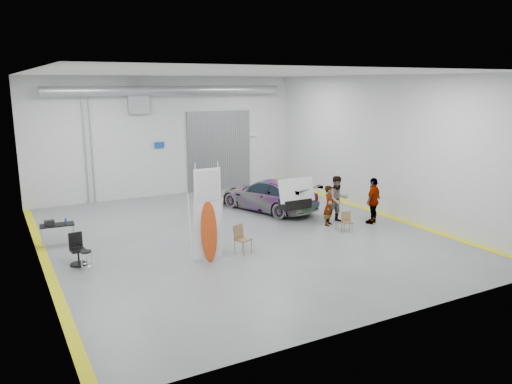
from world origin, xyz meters
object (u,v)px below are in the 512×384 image
work_table (55,225)px  surfboard_display (209,222)px  sedan_car (268,195)px  person_c (373,201)px  person_b (337,199)px  folding_chair_near (243,245)px  office_chair (78,251)px  folding_chair_far (347,226)px  person_a (329,205)px  shop_stool (87,261)px

work_table → surfboard_display: bearing=-45.6°
sedan_car → person_c: (2.70, -3.93, 0.25)m
sedan_car → person_b: bearing=97.1°
surfboard_display → folding_chair_near: bearing=8.9°
person_c → office_chair: size_ratio=1.89×
office_chair → folding_chair_far: bearing=-13.2°
sedan_car → person_a: bearing=87.3°
sedan_car → office_chair: (-8.78, -3.17, -0.26)m
person_a → folding_chair_near: 4.88m
surfboard_display → folding_chair_near: size_ratio=3.32×
person_a → person_c: 1.87m
person_c → folding_chair_near: size_ratio=1.96×
surfboard_display → folding_chair_far: bearing=6.6°
person_a → work_table: bearing=132.2°
folding_chair_far → person_b: bearing=89.5°
person_b → folding_chair_near: person_b is taller
person_b → person_c: 1.45m
folding_chair_near → folding_chair_far: size_ratio=1.26×
folding_chair_near → work_table: folding_chair_near is taller
folding_chair_near → shop_stool: size_ratio=1.45×
sedan_car → person_c: 4.78m
person_a → person_b: (0.56, 0.18, 0.16)m
person_c → folding_chair_far: size_ratio=2.47×
office_chair → sedan_car: bearing=13.8°
person_a → folding_chair_far: 1.25m
shop_stool → office_chair: size_ratio=0.66×
person_a → folding_chair_near: person_a is taller
folding_chair_far → shop_stool: bearing=-161.6°
sedan_car → shop_stool: size_ratio=7.24×
shop_stool → office_chair: office_chair is taller
surfboard_display → office_chair: bearing=157.7°
person_b → folding_chair_far: person_b is taller
folding_chair_near → office_chair: bearing=140.3°
person_a → office_chair: (-9.73, 0.13, -0.37)m
person_a → work_table: size_ratio=1.36×
sedan_car → person_b: size_ratio=2.50×
person_c → folding_chair_near: (-6.39, -0.80, -0.65)m
person_a → person_c: person_c is taller
person_c → folding_chair_far: 1.91m
person_a → office_chair: size_ratio=1.62×
sedan_car → person_a: size_ratio=2.97×
surfboard_display → office_chair: size_ratio=3.20×
folding_chair_far → work_table: size_ratio=0.64×
sedan_car → folding_chair_near: size_ratio=4.99×
work_table → office_chair: size_ratio=1.19×
person_a → office_chair: 9.74m
person_a → folding_chair_near: size_ratio=1.68×
surfboard_display → folding_chair_far: (5.99, 0.48, -1.07)m
folding_chair_near → shop_stool: folding_chair_near is taller
surfboard_display → shop_stool: bearing=167.8°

